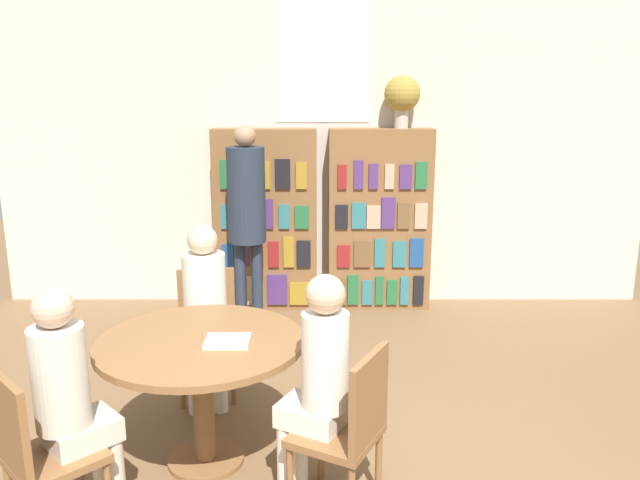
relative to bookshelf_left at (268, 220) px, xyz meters
The scene contains 13 objects.
wall_back 0.86m from the bookshelf_left, 19.43° to the left, with size 6.40×0.07×3.00m.
bookshelf_left is the anchor object (origin of this frame).
bookshelf_right 1.10m from the bookshelf_left, ahead, with size 0.98×0.34×1.75m.
flower_vase 1.75m from the bookshelf_left, ahead, with size 0.33×0.33×0.48m.
reading_table 2.73m from the bookshelf_left, 92.88° to the right, with size 1.15×1.15×0.76m.
chair_near_camera 3.47m from the bookshelf_left, 103.23° to the right, with size 0.57×0.57×0.87m.
chair_left_side 1.88m from the bookshelf_left, 98.46° to the right, with size 0.45×0.45×0.87m.
chair_far_side 3.24m from the bookshelf_left, 77.91° to the right, with size 0.54×0.54×0.87m.
seated_reader_left 2.01m from the bookshelf_left, 97.01° to the right, with size 0.33×0.40×1.24m.
seated_reader_right 3.11m from the bookshelf_left, 80.51° to the right, with size 0.39×0.36×1.24m.
seated_reader_back 3.30m from the bookshelf_left, 101.55° to the right, with size 0.41×0.41×1.23m.
librarian_standing 0.58m from the bookshelf_left, 103.81° to the right, with size 0.34×0.61×1.82m.
open_book_on_table 2.78m from the bookshelf_left, 89.52° to the right, with size 0.24×0.18×0.03m.
Camera 1 is at (-0.03, -2.22, 2.10)m, focal length 35.00 mm.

